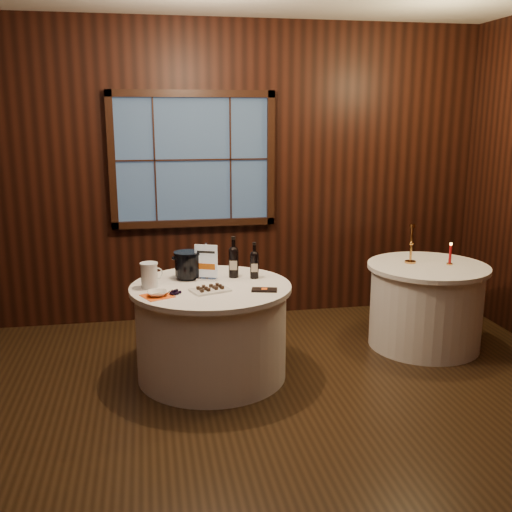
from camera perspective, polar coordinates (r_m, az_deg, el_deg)
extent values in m
plane|color=black|center=(4.14, -2.54, -16.93)|extent=(6.00, 6.00, 0.00)
cube|color=black|center=(6.09, -6.02, 7.72)|extent=(6.00, 0.02, 3.00)
cube|color=#354D6F|center=(6.05, -6.04, 9.11)|extent=(1.50, 0.01, 1.20)
cylinder|color=white|center=(4.89, -4.25, -7.35)|extent=(1.20, 1.20, 0.73)
cylinder|color=white|center=(4.76, -4.33, -3.01)|extent=(1.28, 1.28, 0.04)
cylinder|color=white|center=(5.71, 15.83, -4.75)|extent=(1.00, 1.00, 0.73)
cylinder|color=white|center=(5.61, 16.07, -1.00)|extent=(1.08, 1.08, 0.04)
cube|color=silver|center=(4.91, -4.70, -2.18)|extent=(0.18, 0.14, 0.02)
cube|color=silver|center=(4.87, -4.73, -0.45)|extent=(0.02, 0.02, 0.29)
cube|color=silver|center=(4.86, -4.72, -0.48)|extent=(0.18, 0.08, 0.27)
cylinder|color=black|center=(4.95, -2.15, -0.79)|extent=(0.08, 0.08, 0.22)
sphere|color=black|center=(4.92, -2.16, 0.46)|extent=(0.08, 0.08, 0.08)
cylinder|color=black|center=(4.91, -2.17, 1.15)|extent=(0.03, 0.03, 0.10)
cylinder|color=black|center=(4.90, -2.17, 1.72)|extent=(0.04, 0.04, 0.02)
cube|color=beige|center=(4.91, -2.08, -0.91)|extent=(0.06, 0.01, 0.08)
cylinder|color=black|center=(4.92, -0.16, -1.03)|extent=(0.07, 0.07, 0.19)
sphere|color=black|center=(4.90, -0.16, 0.07)|extent=(0.07, 0.07, 0.07)
cylinder|color=black|center=(4.88, -0.16, 0.68)|extent=(0.03, 0.03, 0.09)
cylinder|color=black|center=(4.88, -0.16, 1.18)|extent=(0.03, 0.03, 0.02)
cube|color=beige|center=(4.88, -0.08, -1.14)|extent=(0.05, 0.01, 0.07)
cylinder|color=black|center=(4.96, -6.50, -2.00)|extent=(0.16, 0.16, 0.03)
cylinder|color=black|center=(4.93, -6.53, -0.83)|extent=(0.21, 0.21, 0.18)
cylinder|color=black|center=(4.91, -6.56, 0.29)|extent=(0.22, 0.22, 0.02)
cube|color=white|center=(4.59, -4.39, -3.26)|extent=(0.33, 0.27, 0.02)
cube|color=black|center=(4.59, 0.80, -3.24)|extent=(0.21, 0.14, 0.02)
cylinder|color=#342513|center=(4.53, -8.47, -3.50)|extent=(0.06, 0.03, 0.03)
cylinder|color=white|center=(4.73, -10.13, -1.88)|extent=(0.13, 0.13, 0.19)
cylinder|color=white|center=(4.70, -10.18, -0.71)|extent=(0.14, 0.14, 0.01)
torus|color=white|center=(4.72, -9.33, -1.74)|extent=(0.09, 0.05, 0.10)
cube|color=#FE5B15|center=(4.52, -9.38, -3.78)|extent=(0.27, 0.27, 0.00)
imported|color=white|center=(4.51, -9.39, -3.54)|extent=(0.15, 0.15, 0.04)
cylinder|color=#C4833D|center=(5.63, 14.48, -0.54)|extent=(0.10, 0.10, 0.02)
cylinder|color=#C4833D|center=(5.59, 14.57, 1.10)|extent=(0.02, 0.02, 0.31)
cylinder|color=#C4833D|center=(5.56, 14.68, 2.81)|extent=(0.05, 0.05, 0.03)
cylinder|color=#C4833D|center=(5.66, 17.95, -0.72)|extent=(0.05, 0.05, 0.01)
cylinder|color=#B50D10|center=(5.64, 18.01, 0.15)|extent=(0.02, 0.02, 0.16)
sphere|color=#FFB23F|center=(5.62, 18.08, 1.09)|extent=(0.02, 0.02, 0.02)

